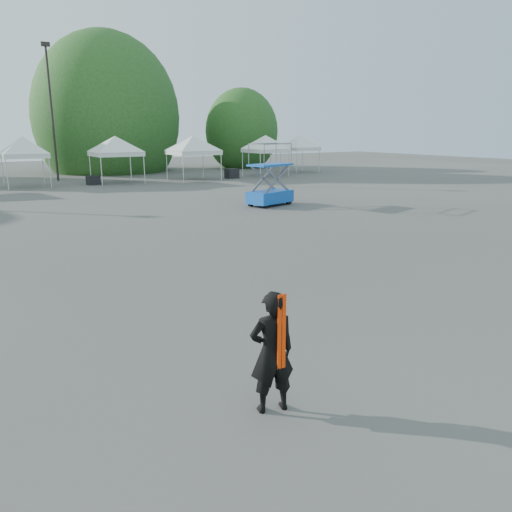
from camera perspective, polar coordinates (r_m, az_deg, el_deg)
ground at (r=9.95m, az=-3.80°, el=-7.82°), size 120.00×120.00×0.00m
light_pole_east at (r=40.86m, az=-22.37°, el=15.68°), size 0.60×0.25×9.80m
tree_mid_e at (r=49.01m, az=-16.65°, el=14.93°), size 5.12×5.12×7.79m
tree_far_e at (r=52.26m, az=-1.66°, el=14.08°), size 3.84×3.84×5.84m
tent_e at (r=37.05m, az=-25.12°, el=11.86°), size 3.94×3.94×3.88m
tent_f at (r=37.70m, az=-15.82°, el=12.66°), size 4.56×4.56×3.88m
tent_g at (r=38.80m, az=-7.23°, el=13.10°), size 4.67×4.67×3.88m
tent_h at (r=41.97m, az=1.11°, el=13.28°), size 4.22×4.22×3.88m
tent_extra_8 at (r=46.09m, az=5.08°, el=13.31°), size 3.83×3.83×3.88m
man at (r=6.76m, az=1.84°, el=-10.91°), size 0.70×0.53×1.71m
scissor_lift at (r=25.34m, az=1.63°, el=9.28°), size 2.63×1.82×3.09m
crate_mid at (r=37.08m, az=-18.10°, el=8.23°), size 0.93×0.79×0.64m
crate_east at (r=40.20m, az=-2.78°, el=9.40°), size 1.04×0.85×0.75m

